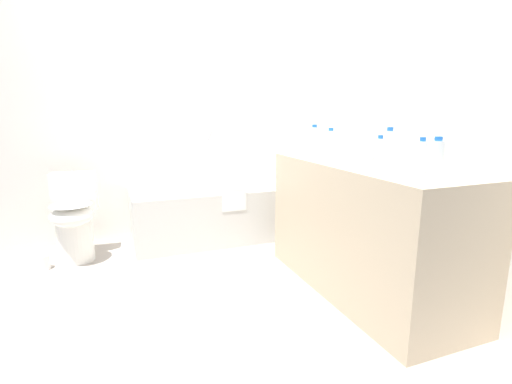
% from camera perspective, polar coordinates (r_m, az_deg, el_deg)
% --- Properties ---
extents(ground_plane, '(3.77, 3.77, 0.00)m').
position_cam_1_polar(ground_plane, '(2.66, -7.48, -14.78)').
color(ground_plane, '#9E9389').
extents(wall_back_tiled, '(3.05, 0.10, 2.49)m').
position_cam_1_polar(wall_back_tiled, '(3.79, -13.43, 12.49)').
color(wall_back_tiled, white).
rests_on(wall_back_tiled, ground_plane).
extents(wall_right_mirror, '(0.10, 3.17, 2.49)m').
position_cam_1_polar(wall_right_mirror, '(3.01, 18.76, 12.37)').
color(wall_right_mirror, white).
rests_on(wall_right_mirror, ground_plane).
extents(bathtub, '(1.67, 0.65, 1.09)m').
position_cam_1_polar(bathtub, '(3.64, -4.96, -2.79)').
color(bathtub, silver).
rests_on(bathtub, ground_plane).
extents(toilet, '(0.37, 0.48, 0.71)m').
position_cam_1_polar(toilet, '(3.41, -25.65, -3.72)').
color(toilet, white).
rests_on(toilet, ground_plane).
extents(vanity_counter, '(0.63, 1.53, 0.87)m').
position_cam_1_polar(vanity_counter, '(2.64, 16.12, -5.27)').
color(vanity_counter, tan).
rests_on(vanity_counter, ground_plane).
extents(sink_basin, '(0.29, 0.29, 0.04)m').
position_cam_1_polar(sink_basin, '(2.60, 14.39, 4.89)').
color(sink_basin, white).
rests_on(sink_basin, vanity_counter).
extents(sink_faucet, '(0.13, 0.15, 0.08)m').
position_cam_1_polar(sink_faucet, '(2.70, 17.36, 5.31)').
color(sink_faucet, '#A7A7AC').
rests_on(sink_faucet, vanity_counter).
extents(water_bottle_0, '(0.06, 0.06, 0.24)m').
position_cam_1_polar(water_bottle_0, '(2.36, 19.31, 6.11)').
color(water_bottle_0, silver).
rests_on(water_bottle_0, vanity_counter).
extents(water_bottle_1, '(0.07, 0.07, 0.21)m').
position_cam_1_polar(water_bottle_1, '(2.94, 11.11, 7.28)').
color(water_bottle_1, silver).
rests_on(water_bottle_1, vanity_counter).
extents(water_bottle_2, '(0.07, 0.07, 0.20)m').
position_cam_1_polar(water_bottle_2, '(2.15, 25.49, 4.62)').
color(water_bottle_2, silver).
rests_on(water_bottle_2, vanity_counter).
extents(water_bottle_3, '(0.06, 0.06, 0.18)m').
position_cam_1_polar(water_bottle_3, '(2.49, 18.06, 5.85)').
color(water_bottle_3, silver).
rests_on(water_bottle_3, vanity_counter).
extents(water_bottle_4, '(0.06, 0.06, 0.19)m').
position_cam_1_polar(water_bottle_4, '(2.23, 23.57, 4.89)').
color(water_bottle_4, silver).
rests_on(water_bottle_4, vanity_counter).
extents(water_bottle_5, '(0.07, 0.07, 0.23)m').
position_cam_1_polar(water_bottle_5, '(3.03, 8.72, 7.71)').
color(water_bottle_5, silver).
rests_on(water_bottle_5, vanity_counter).
extents(drinking_glass_0, '(0.07, 0.07, 0.08)m').
position_cam_1_polar(drinking_glass_0, '(2.84, 11.05, 6.02)').
color(drinking_glass_0, white).
rests_on(drinking_glass_0, vanity_counter).
extents(drinking_glass_1, '(0.08, 0.08, 0.10)m').
position_cam_1_polar(drinking_glass_1, '(2.83, 12.94, 6.07)').
color(drinking_glass_1, white).
rests_on(drinking_glass_1, vanity_counter).
extents(toilet_paper_roll, '(0.11, 0.11, 0.12)m').
position_cam_1_polar(toilet_paper_roll, '(3.40, -29.42, -9.14)').
color(toilet_paper_roll, white).
rests_on(toilet_paper_roll, ground_plane).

